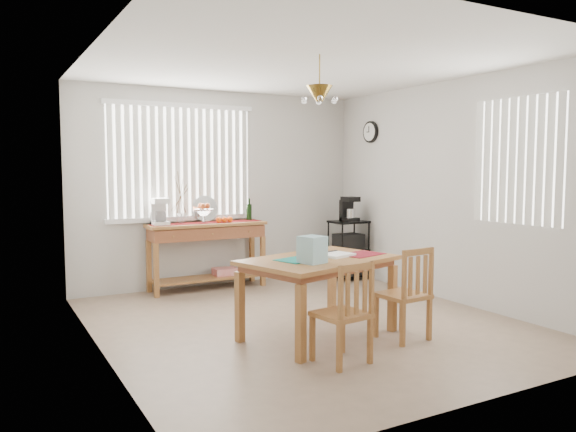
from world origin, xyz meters
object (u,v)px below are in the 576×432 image
chair_right (406,294)px  wire_cart (348,244)px  cart_items (348,210)px  dining_table (319,267)px  chair_left (344,314)px  sideboard (208,239)px

chair_right → wire_cart: bearing=65.5°
wire_cart → chair_right: 2.86m
cart_items → dining_table: bearing=-130.6°
cart_items → dining_table: 2.82m
wire_cart → dining_table: wire_cart is taller
cart_items → chair_left: 3.56m
sideboard → cart_items: bearing=-9.6°
wire_cart → chair_right: chair_right is taller
sideboard → dining_table: bearing=-86.3°
cart_items → chair_right: cart_items is taller
cart_items → sideboard: bearing=170.4°
wire_cart → chair_left: (-2.04, -2.85, -0.09)m
chair_left → sideboard: bearing=89.0°
dining_table → chair_left: (-0.21, -0.73, -0.25)m
sideboard → dining_table: size_ratio=0.98×
wire_cart → chair_left: chair_left is taller
chair_left → chair_right: size_ratio=0.97×
chair_right → sideboard: bearing=105.2°
wire_cart → chair_left: size_ratio=1.00×
chair_right → chair_left: bearing=-163.7°
wire_cart → cart_items: 0.49m
dining_table → chair_left: chair_left is taller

